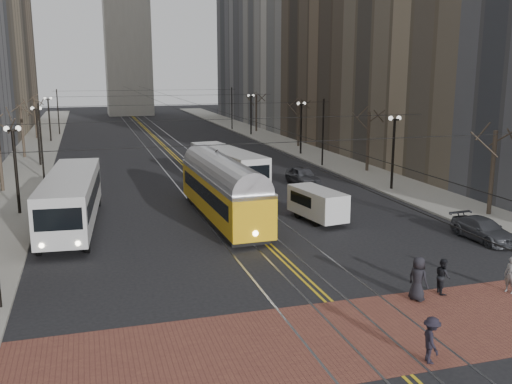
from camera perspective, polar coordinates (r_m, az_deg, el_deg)
ground at (r=24.97m, az=6.41°, el=-10.02°), size 260.00×260.00×0.00m
sidewalk_left at (r=67.12m, az=-21.45°, el=3.37°), size 5.00×140.00×0.15m
sidewalk_right at (r=71.12m, az=3.43°, el=4.65°), size 5.00×140.00×0.15m
crosswalk_band at (r=21.67m, az=10.64°, el=-13.75°), size 25.00×6.00×0.01m
streetcar_rails at (r=67.51m, az=-8.65°, el=4.06°), size 4.80×130.00×0.02m
centre_lines at (r=67.51m, az=-8.65°, el=4.07°), size 0.42×130.00×0.01m
building_right_mid at (r=76.02m, az=11.16°, el=17.72°), size 16.00×20.00×34.00m
building_right_far at (r=113.19m, az=1.36°, el=17.58°), size 16.00×20.00×40.00m
lamp_posts at (r=51.24m, az=-6.16°, el=4.72°), size 27.60×57.20×5.60m
street_trees at (r=57.59m, az=-7.36°, el=5.52°), size 31.68×53.28×5.60m
trolley_wires at (r=57.08m, az=-7.32°, el=6.44°), size 25.96×120.00×6.60m
transit_bus at (r=36.07m, az=-17.94°, el=-0.88°), size 3.70×13.12×3.24m
streetcar at (r=36.27m, az=-3.35°, el=-0.29°), size 2.84×13.43×3.15m
rear_bus at (r=47.04m, az=-2.86°, el=2.48°), size 4.09×11.57×2.96m
cargo_van at (r=36.01m, az=6.15°, el=-1.34°), size 2.49×4.84×2.04m
sedan_grey at (r=47.22m, az=4.71°, el=1.61°), size 1.91×4.49×1.51m
sedan_parked at (r=34.41m, az=21.77°, el=-3.50°), size 1.93×4.32×1.23m
pedestrian_a at (r=24.71m, az=15.90°, el=-8.33°), size 0.88×1.07×1.87m
pedestrian_b at (r=26.89m, az=24.14°, el=-7.58°), size 0.56×0.68×1.59m
pedestrian_c at (r=25.79m, az=18.19°, el=-7.99°), size 0.74×0.86×1.54m
pedestrian_d at (r=19.95m, az=17.13°, el=-13.97°), size 0.83×1.14×1.57m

